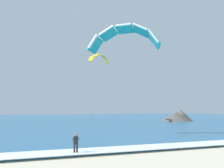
# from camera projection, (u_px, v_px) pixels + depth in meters

# --- Properties ---
(sea) EXTENTS (200.00, 120.00, 0.20)m
(sea) POSITION_uv_depth(u_px,v_px,m) (33.00, 120.00, 75.80)
(sea) COLOR teal
(sea) RESTS_ON ground
(surf_foam) EXTENTS (200.00, 2.87, 0.04)m
(surf_foam) POSITION_uv_depth(u_px,v_px,m) (107.00, 150.00, 21.33)
(surf_foam) COLOR white
(surf_foam) RESTS_ON sea
(surfboard) EXTENTS (0.67, 1.45, 0.09)m
(surfboard) POSITION_uv_depth(u_px,v_px,m) (76.00, 155.00, 19.87)
(surfboard) COLOR #239EC6
(surfboard) RESTS_ON ground
(kitesurfer) EXTENTS (0.57, 0.57, 1.69)m
(kitesurfer) POSITION_uv_depth(u_px,v_px,m) (76.00, 143.00, 19.97)
(kitesurfer) COLOR #232328
(kitesurfer) RESTS_ON ground
(kite_primary) EXTENTS (12.12, 12.52, 12.68)m
(kite_primary) POSITION_uv_depth(u_px,v_px,m) (124.00, 36.00, 32.99)
(kite_primary) COLOR teal
(kite_distant) EXTENTS (5.68, 3.32, 2.18)m
(kite_distant) POSITION_uv_depth(u_px,v_px,m) (99.00, 58.00, 62.76)
(kite_distant) COLOR yellow
(headland_right) EXTENTS (10.07, 9.19, 3.07)m
(headland_right) POSITION_uv_depth(u_px,v_px,m) (180.00, 117.00, 69.39)
(headland_right) COLOR #47423D
(headland_right) RESTS_ON ground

